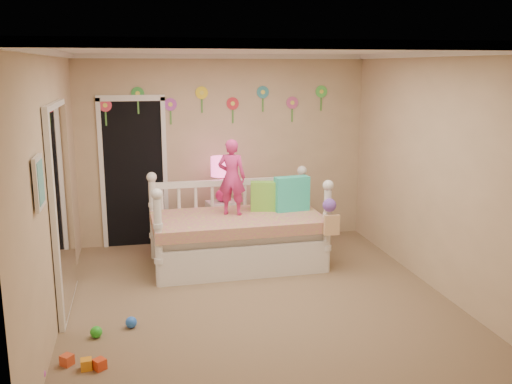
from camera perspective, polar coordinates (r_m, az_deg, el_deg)
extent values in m
cube|color=#7F684C|center=(6.17, 0.26, -10.81)|extent=(4.00, 4.50, 0.01)
cube|color=white|center=(5.66, 0.29, 14.11)|extent=(4.00, 4.50, 0.01)
cube|color=tan|center=(7.96, -3.20, 4.25)|extent=(4.00, 0.01, 2.60)
cube|color=tan|center=(5.70, -19.76, 0.21)|extent=(0.01, 4.50, 2.60)
cube|color=tan|center=(6.50, 17.78, 1.79)|extent=(0.01, 4.50, 2.60)
cube|color=#29CFB4|center=(7.22, 3.61, -0.18)|extent=(0.46, 0.21, 0.44)
cube|color=#77CC3E|center=(7.22, 1.04, -0.42)|extent=(0.42, 0.22, 0.38)
imported|color=#D32F7D|center=(6.98, -2.45, 1.50)|extent=(0.40, 0.34, 0.94)
cube|color=white|center=(7.78, -3.44, -3.29)|extent=(0.43, 0.35, 0.65)
sphere|color=#DE1D6C|center=(7.68, -3.48, -0.36)|extent=(0.17, 0.17, 0.17)
cylinder|color=#DE1D6C|center=(7.64, -3.49, 0.93)|extent=(0.03, 0.03, 0.35)
cylinder|color=#FF4C9C|center=(7.60, -3.51, 2.58)|extent=(0.28, 0.28, 0.26)
cube|color=black|center=(7.89, -12.17, 1.97)|extent=(0.90, 0.04, 2.07)
cube|color=white|center=(6.04, -18.85, -1.49)|extent=(0.07, 1.30, 2.10)
cube|color=white|center=(4.78, -20.98, 0.90)|extent=(0.05, 0.34, 0.42)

